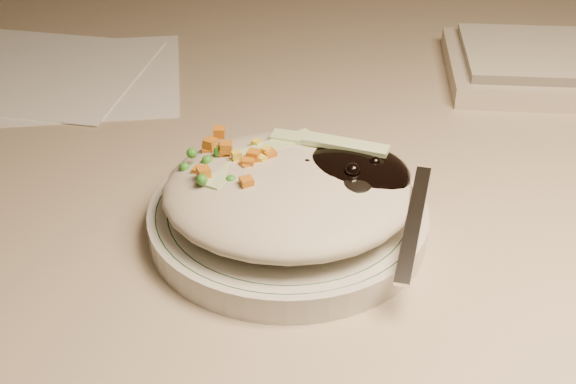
{
  "coord_description": "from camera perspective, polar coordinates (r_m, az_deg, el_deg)",
  "views": [
    {
      "loc": [
        -0.08,
        0.69,
        1.11
      ],
      "look_at": [
        -0.08,
        1.2,
        0.78
      ],
      "focal_mm": 50.0,
      "sensor_mm": 36.0,
      "label": 1
    }
  ],
  "objects": [
    {
      "name": "papers",
      "position": [
        0.93,
        -18.37,
        7.96
      ],
      "size": [
        0.37,
        0.28,
        0.0
      ],
      "color": "white",
      "rests_on": "desk"
    },
    {
      "name": "plate",
      "position": [
        0.63,
        -0.0,
        -1.98
      ],
      "size": [
        0.22,
        0.22,
        0.02
      ],
      "primitive_type": "cylinder",
      "color": "beige",
      "rests_on": "desk"
    },
    {
      "name": "meal",
      "position": [
        0.61,
        0.41,
        0.4
      ],
      "size": [
        0.21,
        0.19,
        0.05
      ],
      "color": "#B7AC94",
      "rests_on": "plate"
    },
    {
      "name": "desk",
      "position": [
        0.9,
        5.35,
        -6.33
      ],
      "size": [
        1.4,
        0.7,
        0.74
      ],
      "color": "tan",
      "rests_on": "ground"
    },
    {
      "name": "plate_rim",
      "position": [
        0.62,
        0.0,
        -1.23
      ],
      "size": [
        0.21,
        0.21,
        0.0
      ],
      "color": "#144723",
      "rests_on": "plate"
    }
  ]
}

